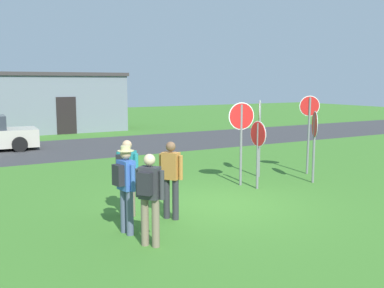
{
  "coord_description": "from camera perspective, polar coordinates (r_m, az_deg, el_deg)",
  "views": [
    {
      "loc": [
        -5.78,
        -8.94,
        2.95
      ],
      "look_at": [
        0.1,
        1.43,
        1.3
      ],
      "focal_mm": 42.18,
      "sensor_mm": 36.0,
      "label": 1
    }
  ],
  "objects": [
    {
      "name": "person_near_signs",
      "position": [
        9.69,
        -2.69,
        -4.04
      ],
      "size": [
        0.38,
        0.49,
        1.69
      ],
      "color": "#2D2D33",
      "rests_on": "ground"
    },
    {
      "name": "building_background",
      "position": [
        28.29,
        -16.62,
        5.12
      ],
      "size": [
        7.58,
        4.12,
        3.48
      ],
      "color": "slate",
      "rests_on": "ground"
    },
    {
      "name": "ground_plane",
      "position": [
        11.04,
        3.25,
        -7.62
      ],
      "size": [
        80.0,
        80.0,
        0.0
      ],
      "primitive_type": "plane",
      "color": "#3D7528"
    },
    {
      "name": "person_on_left",
      "position": [
        8.81,
        -8.42,
        -4.94
      ],
      "size": [
        0.42,
        0.56,
        1.74
      ],
      "color": "#4C5670",
      "rests_on": "ground"
    },
    {
      "name": "stop_sign_center_cluster",
      "position": [
        12.81,
        6.25,
        1.92
      ],
      "size": [
        0.76,
        0.18,
        2.38
      ],
      "color": "slate",
      "rests_on": "ground"
    },
    {
      "name": "person_with_sunhat",
      "position": [
        10.0,
        -8.23,
        -3.55
      ],
      "size": [
        0.46,
        0.5,
        1.69
      ],
      "color": "#7A6B56",
      "rests_on": "ground"
    },
    {
      "name": "stop_sign_tallest",
      "position": [
        13.57,
        15.21,
        1.23
      ],
      "size": [
        0.44,
        0.66,
        2.11
      ],
      "color": "slate",
      "rests_on": "ground"
    },
    {
      "name": "stop_sign_leaning_right",
      "position": [
        14.8,
        14.58,
        2.7
      ],
      "size": [
        0.59,
        0.33,
        2.51
      ],
      "color": "slate",
      "rests_on": "ground"
    },
    {
      "name": "stop_sign_leaning_left",
      "position": [
        12.49,
        8.33,
        0.11
      ],
      "size": [
        0.07,
        0.72,
        1.89
      ],
      "color": "slate",
      "rests_on": "ground"
    },
    {
      "name": "street_asphalt",
      "position": [
        20.92,
        -13.21,
        -0.41
      ],
      "size": [
        60.0,
        6.4,
        0.01
      ],
      "primitive_type": "cube",
      "color": "#38383A",
      "rests_on": "ground"
    },
    {
      "name": "stop_sign_low_front",
      "position": [
        14.04,
        8.54,
        2.34
      ],
      "size": [
        0.45,
        0.52,
        2.4
      ],
      "color": "slate",
      "rests_on": "ground"
    },
    {
      "name": "person_holding_notes",
      "position": [
        8.09,
        -5.42,
        -6.24
      ],
      "size": [
        0.47,
        0.48,
        1.69
      ],
      "color": "#7A6B56",
      "rests_on": "ground"
    }
  ]
}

